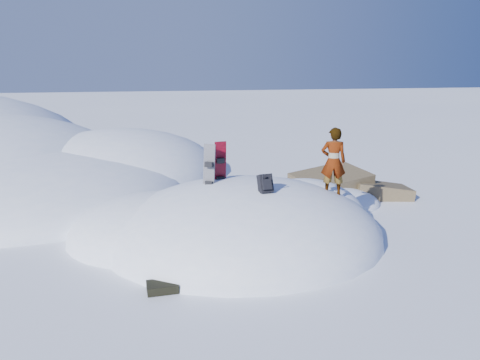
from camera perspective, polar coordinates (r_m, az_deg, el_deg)
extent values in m
plane|color=white|center=(11.89, 0.58, -7.24)|extent=(120.00, 120.00, 0.00)
ellipsoid|color=white|center=(11.89, 0.58, -7.24)|extent=(7.00, 6.00, 3.00)
ellipsoid|color=white|center=(12.25, -10.20, -6.81)|extent=(4.40, 4.00, 2.20)
ellipsoid|color=white|center=(13.05, 7.69, -5.36)|extent=(3.60, 3.20, 2.50)
ellipsoid|color=white|center=(16.87, -23.43, -1.89)|extent=(10.00, 9.00, 2.80)
ellipsoid|color=white|center=(18.90, -14.45, 0.51)|extent=(8.00, 8.00, 3.60)
ellipsoid|color=white|center=(15.82, -22.42, -2.81)|extent=(6.00, 5.00, 1.80)
cube|color=brown|center=(15.95, 10.93, -1.46)|extent=(2.82, 2.41, 1.62)
cube|color=brown|center=(16.31, 16.66, -2.19)|extent=(2.16, 1.80, 1.33)
cube|color=brown|center=(17.27, 11.32, -0.61)|extent=(2.08, 2.01, 1.10)
ellipsoid|color=white|center=(14.94, 10.88, -2.94)|extent=(3.20, 2.40, 1.00)
cube|color=red|center=(11.92, -2.43, 0.93)|extent=(0.32, 0.17, 1.61)
cube|color=black|center=(11.79, -2.40, 2.38)|extent=(0.21, 0.14, 0.13)
cube|color=black|center=(11.90, -2.38, 0.11)|extent=(0.21, 0.14, 0.13)
cube|color=black|center=(11.49, -3.82, 0.40)|extent=(0.36, 0.33, 1.60)
cube|color=black|center=(11.35, -3.81, 1.90)|extent=(0.23, 0.21, 0.14)
cube|color=black|center=(11.47, -3.77, -0.46)|extent=(0.23, 0.21, 0.14)
cube|color=black|center=(10.78, 3.10, -0.46)|extent=(0.36, 0.40, 0.48)
cube|color=black|center=(10.65, 3.27, -0.54)|extent=(0.24, 0.21, 0.26)
cylinder|color=black|center=(10.62, 2.75, -0.04)|extent=(0.03, 0.17, 0.32)
cylinder|color=black|center=(10.66, 3.76, 0.01)|extent=(0.03, 0.17, 0.32)
cube|color=black|center=(9.47, -9.43, -12.72)|extent=(0.64, 0.46, 0.17)
cube|color=black|center=(9.61, -7.77, -11.73)|extent=(0.40, 0.37, 0.11)
imported|color=slate|center=(11.96, 11.31, 2.25)|extent=(0.71, 0.56, 1.72)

